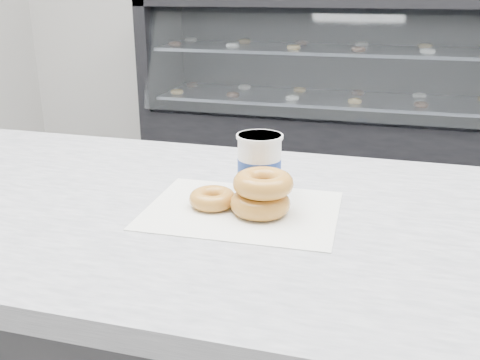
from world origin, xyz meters
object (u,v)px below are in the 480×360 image
Objects in this scene: donut_stack at (262,193)px; display_case at (325,111)px; coffee_cup at (259,164)px; donut_single at (213,198)px.

display_case is at bearing 94.23° from donut_stack.
donut_stack is (0.20, -2.73, 0.45)m from display_case.
display_case is 15.91× the size of donut_stack.
coffee_cup is (-0.03, 0.09, 0.02)m from donut_stack.
donut_single is at bearing -87.72° from display_case.
donut_stack reaches higher than donut_single.
donut_stack is at bearing -85.77° from display_case.
donut_single is 0.12m from coffee_cup.
donut_single is at bearing -121.32° from coffee_cup.
coffee_cup reaches higher than donut_stack.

